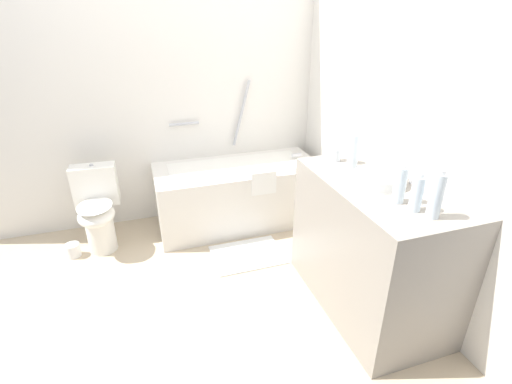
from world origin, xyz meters
name	(u,v)px	position (x,y,z in m)	size (l,w,h in m)	color
ground_plane	(185,305)	(0.00, 0.00, 0.00)	(3.97, 3.97, 0.00)	#C1AD8E
wall_back_tiled	(149,88)	(0.00, 1.38, 1.22)	(3.37, 0.10, 2.44)	white
wall_right_mirror	(403,110)	(1.54, 0.00, 1.22)	(0.10, 3.06, 2.44)	white
bathtub	(238,192)	(0.67, 1.00, 0.30)	(1.47, 0.66, 1.26)	silver
toilet	(97,209)	(-0.54, 0.94, 0.35)	(0.36, 0.48, 0.70)	white
vanity_counter	(372,247)	(1.18, -0.34, 0.44)	(0.61, 1.11, 0.89)	gray
sink_basin	(379,179)	(1.17, -0.33, 0.92)	(0.30, 0.30, 0.06)	white
sink_faucet	(405,174)	(1.35, -0.33, 0.92)	(0.10, 0.15, 0.08)	silver
water_bottle_0	(417,193)	(1.14, -0.68, 0.98)	(0.06, 0.06, 0.21)	silver
water_bottle_1	(437,195)	(1.18, -0.76, 1.01)	(0.06, 0.06, 0.25)	silver
water_bottle_2	(353,151)	(1.14, -0.07, 1.01)	(0.07, 0.07, 0.25)	silver
water_bottle_3	(400,184)	(1.12, -0.57, 0.99)	(0.06, 0.06, 0.22)	silver
drinking_glass_0	(352,157)	(1.20, 0.01, 0.93)	(0.07, 0.07, 0.09)	white
drinking_glass_1	(336,155)	(1.12, 0.09, 0.93)	(0.06, 0.06, 0.08)	white
bath_mat	(248,255)	(0.58, 0.42, 0.01)	(0.57, 0.42, 0.01)	white
toilet_paper_roll	(73,250)	(-0.77, 0.86, 0.06)	(0.11, 0.11, 0.11)	white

